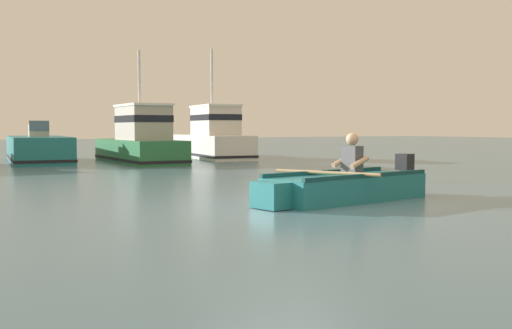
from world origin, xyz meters
The scene contains 5 objects.
ground_plane centered at (0.00, 0.00, 0.00)m, with size 120.00×120.00×0.00m, color slate.
rowboat_with_person centered at (1.32, 0.25, 0.25)m, with size 3.72×1.80×1.19m.
moored_boat_teal centered at (-1.28, 15.29, 0.45)m, with size 2.48×6.09×1.53m.
moored_boat_green centered at (1.93, 13.09, 0.78)m, with size 1.85×5.72×4.08m.
moored_boat_white centered at (5.67, 14.89, 0.82)m, with size 2.52×6.41×4.57m.
Camera 1 is at (-5.15, -8.15, 1.29)m, focal length 42.25 mm.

